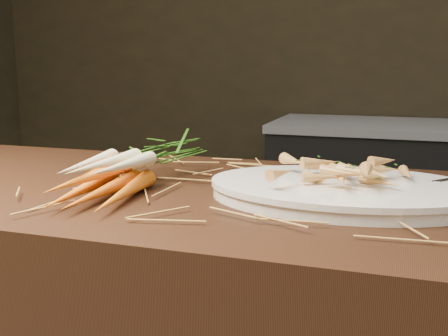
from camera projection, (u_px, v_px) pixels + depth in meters
The scene contains 4 objects.
straw_bedding at pixel (370, 197), 1.01m from camera, with size 1.40×0.60×0.02m, color olive, non-canonical shape.
root_veg_bunch at pixel (136, 163), 1.15m from camera, with size 0.17×0.49×0.09m.
serving_platter at pixel (345, 193), 1.02m from camera, with size 0.49×0.33×0.03m, color white, non-canonical shape.
roasted_veg_heap at pixel (346, 171), 1.01m from camera, with size 0.24×0.17×0.05m, color #B37532, non-canonical shape.
Camera 1 is at (0.06, -0.71, 1.15)m, focal length 45.00 mm.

